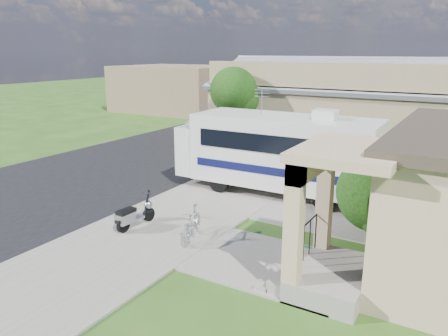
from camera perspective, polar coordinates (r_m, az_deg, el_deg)
The scene contains 18 objects.
ground at distance 13.74m, azimuth -3.57°, elevation -7.88°, with size 120.00×120.00×0.00m, color #234412.
street_slab at distance 25.71m, azimuth -4.88°, elevation 3.07°, with size 9.00×80.00×0.02m, color black.
sidewalk_slab at distance 22.63m, azimuth 8.65°, elevation 1.33°, with size 4.00×80.00×0.06m, color slate.
driveway_slab at distance 16.83m, azimuth 9.39°, elevation -3.57°, with size 7.00×6.00×0.05m, color slate.
walk_slab at distance 11.60m, azimuth 6.18°, elevation -12.37°, with size 4.00×3.00×0.05m, color slate.
warehouse at distance 25.64m, azimuth 14.31°, elevation 7.11°, with size 12.50×8.40×5.04m.
distant_bldg_far at distance 40.58m, azimuth -6.07°, elevation 10.31°, with size 10.00×8.00×4.00m, color brown.
distant_bldg_near at distance 49.79m, azimuth 4.26°, elevation 10.77°, with size 8.00×7.00×3.20m, color #7E6E4E.
street_tree_a at distance 22.40m, azimuth 1.55°, elevation 9.72°, with size 2.44×2.40×4.58m.
street_tree_b at distance 31.47m, azimuth 10.66°, elevation 11.30°, with size 2.44×2.40×4.73m.
street_tree_c at distance 40.04m, azimuth 15.23°, elevation 11.40°, with size 2.44×2.40×4.42m.
motorhome at distance 16.66m, azimuth 6.97°, elevation 2.29°, with size 7.73×2.64×3.94m.
shrub at distance 13.12m, azimuth 19.76°, elevation -2.62°, with size 2.49×2.38×3.06m.
scooter at distance 13.76m, azimuth -11.75°, elevation -6.06°, with size 0.55×1.58×1.04m.
bicycle at distance 12.74m, azimuth -4.10°, elevation -7.45°, with size 0.45×1.59×0.96m, color #97979E.
pickup_truck at distance 27.71m, azimuth 1.25°, elevation 5.88°, with size 3.00×6.51×1.81m, color silver.
van at distance 33.87m, azimuth 6.70°, elevation 7.57°, with size 2.68×6.60×1.91m, color silver.
garden_hose at distance 12.13m, azimuth 10.63°, elevation -10.90°, with size 0.42×0.42×0.19m, color #136023.
Camera 1 is at (7.18, -10.41, 5.37)m, focal length 35.00 mm.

